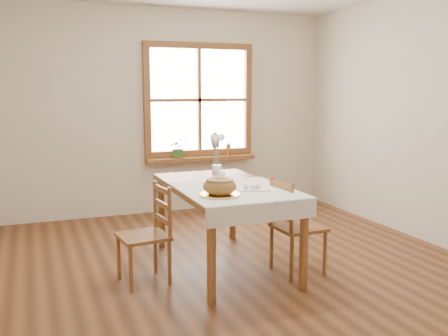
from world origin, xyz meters
The scene contains 18 objects.
ground centered at (0.00, 0.00, 0.00)m, with size 5.00×5.00×0.00m, color brown.
room_walls centered at (0.00, 0.00, 1.71)m, with size 4.60×5.10×2.65m.
window centered at (0.50, 2.47, 1.45)m, with size 1.46×0.08×1.46m.
window_sill centered at (0.50, 2.40, 0.69)m, with size 1.46×0.20×0.05m.
dining_table centered at (0.00, 0.30, 0.66)m, with size 0.90×1.60×0.75m.
table_linen centered at (0.00, 0.00, 0.76)m, with size 0.91×0.99×0.01m, color white.
chair_left centered at (-0.76, 0.17, 0.41)m, with size 0.38×0.40×0.81m, color #935B2D, non-canonical shape.
chair_right centered at (0.54, -0.09, 0.42)m, with size 0.39×0.41×0.84m, color #935B2D, non-canonical shape.
bread_plate centered at (-0.22, -0.17, 0.77)m, with size 0.31×0.31×0.02m, color white.
bread_loaf centered at (-0.22, -0.17, 0.85)m, with size 0.26×0.26×0.15m, color #B1803E.
egg_napkin centered at (0.13, -0.03, 0.77)m, with size 0.25×0.21×0.01m, color white.
eggs centered at (0.13, -0.03, 0.79)m, with size 0.19×0.17×0.04m, color white, non-canonical shape.
salt_shaker centered at (0.02, 0.40, 0.81)m, with size 0.05×0.05×0.10m, color white.
pepper_shaker centered at (0.03, 0.41, 0.81)m, with size 0.05×0.05×0.10m, color white.
flower_vase centered at (0.10, 0.74, 0.80)m, with size 0.09×0.09×0.10m, color white.
lavender_bouquet centered at (0.10, 0.74, 1.00)m, with size 0.16×0.16×0.30m, color #735A9F, non-canonical shape.
potted_plant centered at (0.19, 2.40, 0.82)m, with size 0.23×0.26×0.20m, color #34732E.
amber_bottle centered at (0.88, 2.40, 0.80)m, with size 0.06×0.06×0.16m, color #99511C.
Camera 1 is at (-1.59, -3.75, 1.59)m, focal length 40.00 mm.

